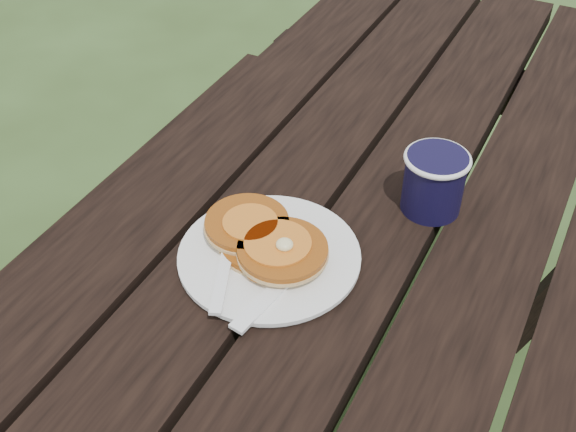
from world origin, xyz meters
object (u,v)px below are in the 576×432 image
at_px(pancake_stack, 265,239).
at_px(coffee_cup, 434,179).
at_px(plate, 269,257).
at_px(picnic_table, 340,428).

height_order(pancake_stack, coffee_cup, coffee_cup).
bearing_deg(plate, coffee_cup, 52.27).
xyz_separation_m(pancake_stack, coffee_cup, (0.16, 0.19, 0.03)).
distance_m(plate, pancake_stack, 0.02).
relative_size(picnic_table, coffee_cup, 19.85).
xyz_separation_m(plate, coffee_cup, (0.15, 0.20, 0.05)).
relative_size(picnic_table, pancake_stack, 10.10).
bearing_deg(plate, pancake_stack, 139.26).
height_order(plate, coffee_cup, coffee_cup).
bearing_deg(pancake_stack, picnic_table, 18.97).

